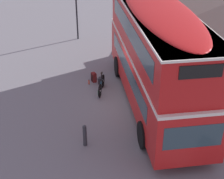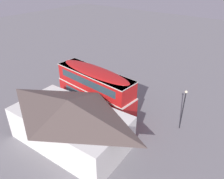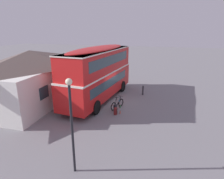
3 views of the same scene
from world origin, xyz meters
TOP-DOWN VIEW (x-y plane):
  - ground_plane at (0.00, 0.00)m, footprint 120.00×120.00m
  - double_decker_bus at (0.34, 1.04)m, footprint 10.12×3.34m
  - touring_bicycle at (-1.36, -1.13)m, footprint 1.62×0.71m
  - backpack_on_ground at (-2.44, -1.31)m, footprint 0.34×0.31m
  - water_bottle_red_squeeze at (-2.23, -1.62)m, footprint 0.08×0.08m
  - water_bottle_green_metal at (-1.05, -1.33)m, footprint 0.07×0.07m
  - pub_building at (-1.56, 6.67)m, footprint 11.06×6.53m
  - street_lamp at (-8.89, -1.25)m, footprint 0.28×0.28m
  - kerb_bollard at (2.73, -2.62)m, footprint 0.16×0.16m

SIDE VIEW (x-z plane):
  - ground_plane at x=0.00m, z-range 0.00..0.00m
  - water_bottle_green_metal at x=-1.05m, z-range -0.01..0.24m
  - water_bottle_red_squeeze at x=-2.23m, z-range -0.01..0.25m
  - backpack_on_ground at x=-2.44m, z-range 0.01..0.57m
  - touring_bicycle at x=-1.36m, z-range -0.14..0.88m
  - kerb_bollard at x=2.73m, z-range 0.01..0.98m
  - pub_building at x=-1.56m, z-range 0.05..4.55m
  - double_decker_bus at x=0.34m, z-range 0.25..5.04m
  - street_lamp at x=-8.89m, z-range 0.54..4.91m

